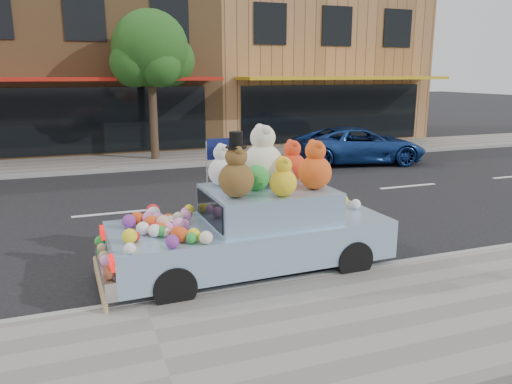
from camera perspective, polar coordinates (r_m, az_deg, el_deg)
name	(u,v)px	position (r m, az deg, el deg)	size (l,w,h in m)	color
ground	(113,213)	(11.76, -15.99, -2.37)	(120.00, 120.00, 0.00)	black
near_sidewalk	(164,364)	(5.74, -10.43, -18.76)	(60.00, 3.00, 0.12)	gray
far_sidewalk	(97,163)	(18.09, -17.68, 3.14)	(60.00, 3.00, 0.12)	gray
near_kerb	(145,304)	(7.05, -12.62, -12.41)	(60.00, 0.12, 0.13)	gray
far_kerb	(100,171)	(16.61, -17.41, 2.30)	(60.00, 0.12, 0.13)	gray
storefront_mid	(84,60)	(23.31, -19.06, 14.08)	(10.00, 9.80, 7.30)	olive
storefront_right	(296,62)	(25.65, 4.62, 14.62)	(10.00, 9.80, 7.30)	#A77346
street_tree	(151,55)	(18.09, -11.90, 15.05)	(3.00, 2.70, 5.22)	#38281C
car_blue	(359,145)	(17.92, 11.73, 5.26)	(2.10, 4.55, 1.26)	navy
art_car	(252,222)	(7.82, -0.42, -3.46)	(4.53, 1.87, 2.31)	black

